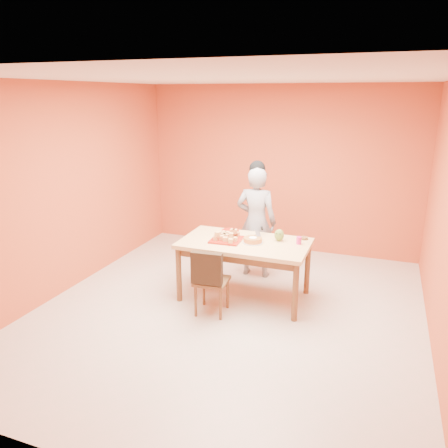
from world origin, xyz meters
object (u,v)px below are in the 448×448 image
at_px(sponge_cake, 253,240).
at_px(magenta_glass, 299,240).
at_px(egg_ornament, 279,235).
at_px(dining_chair, 211,280).
at_px(red_dinner_plate, 230,231).
at_px(person, 256,222).
at_px(checker_tin, 304,238).
at_px(pastry_platter, 226,240).
at_px(dining_table, 245,249).

bearing_deg(sponge_cake, magenta_glass, 15.74).
distance_m(egg_ornament, magenta_glass, 0.26).
height_order(sponge_cake, magenta_glass, magenta_glass).
relative_size(dining_chair, red_dinner_plate, 3.60).
bearing_deg(person, checker_tin, 150.47).
height_order(pastry_platter, egg_ornament, egg_ornament).
xyz_separation_m(person, checker_tin, (0.76, -0.41, -0.02)).
height_order(dining_table, checker_tin, checker_tin).
bearing_deg(person, sponge_cake, 102.53).
height_order(pastry_platter, checker_tin, checker_tin).
bearing_deg(red_dinner_plate, dining_table, -47.86).
distance_m(person, egg_ornament, 0.75).
height_order(person, egg_ornament, person).
xyz_separation_m(person, red_dinner_plate, (-0.24, -0.41, -0.03)).
xyz_separation_m(dining_table, pastry_platter, (-0.23, -0.04, 0.11)).
bearing_deg(red_dinner_plate, egg_ornament, -13.66).
bearing_deg(egg_ornament, magenta_glass, -25.49).
bearing_deg(dining_chair, magenta_glass, 33.35).
height_order(pastry_platter, sponge_cake, sponge_cake).
bearing_deg(pastry_platter, dining_chair, -90.60).
bearing_deg(pastry_platter, magenta_glass, 11.87).
bearing_deg(sponge_cake, dining_chair, -122.42).
bearing_deg(pastry_platter, egg_ornament, 19.21).
xyz_separation_m(dining_table, egg_ornament, (0.40, 0.18, 0.17)).
bearing_deg(pastry_platter, sponge_cake, 5.40).
xyz_separation_m(pastry_platter, red_dinner_plate, (-0.09, 0.39, -0.00)).
xyz_separation_m(red_dinner_plate, checker_tin, (1.00, 0.00, 0.01)).
distance_m(dining_table, pastry_platter, 0.26).
bearing_deg(egg_ornament, checker_tin, 13.22).
height_order(dining_chair, person, person).
relative_size(dining_chair, person, 0.52).
bearing_deg(magenta_glass, checker_tin, 82.94).
distance_m(dining_chair, person, 1.37).
bearing_deg(magenta_glass, dining_table, -167.59).
bearing_deg(magenta_glass, pastry_platter, -168.13).
xyz_separation_m(dining_table, person, (-0.08, 0.76, 0.13)).
height_order(sponge_cake, checker_tin, sponge_cake).
xyz_separation_m(sponge_cake, egg_ornament, (0.29, 0.19, 0.04)).
height_order(person, pastry_platter, person).
distance_m(dining_table, magenta_glass, 0.68).
bearing_deg(person, red_dinner_plate, 58.87).
bearing_deg(pastry_platter, checker_tin, 23.31).
bearing_deg(red_dinner_plate, dining_chair, -84.79).
bearing_deg(red_dinner_plate, checker_tin, 0.00).
distance_m(person, checker_tin, 0.86).
bearing_deg(dining_table, magenta_glass, 12.41).
relative_size(dining_chair, magenta_glass, 8.95).
height_order(pastry_platter, magenta_glass, magenta_glass).
distance_m(pastry_platter, sponge_cake, 0.34).
xyz_separation_m(magenta_glass, checker_tin, (0.03, 0.21, -0.03)).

